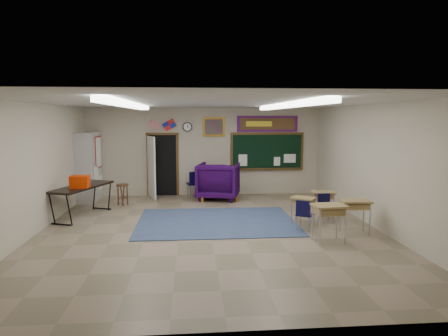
{
  "coord_description": "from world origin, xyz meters",
  "views": [
    {
      "loc": [
        -0.44,
        -9.17,
        2.66
      ],
      "look_at": [
        0.45,
        1.5,
        1.31
      ],
      "focal_mm": 32.0,
      "sensor_mm": 36.0,
      "label": 1
    }
  ],
  "objects": [
    {
      "name": "wooden_stool",
      "position": [
        -2.53,
        3.04,
        0.33
      ],
      "size": [
        0.36,
        0.36,
        0.64
      ],
      "color": "#542E19",
      "rests_on": "floor"
    },
    {
      "name": "student_desk_front_right",
      "position": [
        3.06,
        1.0,
        0.4
      ],
      "size": [
        0.66,
        0.54,
        0.71
      ],
      "rotation": [
        0.0,
        0.0,
        -0.16
      ],
      "color": "#9D8049",
      "rests_on": "floor"
    },
    {
      "name": "fluorescent_strips",
      "position": [
        0.0,
        0.0,
        2.94
      ],
      "size": [
        3.86,
        6.0,
        0.1
      ],
      "primitive_type": null,
      "color": "white",
      "rests_on": "ceiling"
    },
    {
      "name": "student_desk_back_left",
      "position": [
        2.48,
        -1.07,
        0.46
      ],
      "size": [
        0.72,
        0.57,
        0.82
      ],
      "rotation": [
        0.0,
        0.0,
        0.08
      ],
      "color": "#9D8049",
      "rests_on": "floor"
    },
    {
      "name": "folding_table",
      "position": [
        -3.35,
        1.64,
        0.46
      ],
      "size": [
        1.35,
        2.15,
        1.16
      ],
      "rotation": [
        0.0,
        0.0,
        -0.36
      ],
      "color": "black",
      "rests_on": "floor"
    },
    {
      "name": "chalkboard",
      "position": [
        2.2,
        4.46,
        1.46
      ],
      "size": [
        2.55,
        0.14,
        1.3
      ],
      "color": "#563918",
      "rests_on": "back_wall"
    },
    {
      "name": "area_rug",
      "position": [
        0.2,
        0.8,
        0.01
      ],
      "size": [
        4.0,
        3.0,
        0.02
      ],
      "primitive_type": "cube",
      "color": "#39476C",
      "rests_on": "floor"
    },
    {
      "name": "student_chair_reading",
      "position": [
        -0.35,
        3.95,
        0.45
      ],
      "size": [
        0.55,
        0.55,
        0.91
      ],
      "primitive_type": null,
      "rotation": [
        0.0,
        0.0,
        3.39
      ],
      "color": "black",
      "rests_on": "floor"
    },
    {
      "name": "left_wall",
      "position": [
        -4.0,
        0.0,
        1.5
      ],
      "size": [
        0.04,
        9.0,
        3.0
      ],
      "primitive_type": "cube",
      "color": "#ACA58B",
      "rests_on": "floor"
    },
    {
      "name": "framed_art_print",
      "position": [
        0.35,
        4.47,
        2.35
      ],
      "size": [
        0.75,
        0.05,
        0.65
      ],
      "color": "olive",
      "rests_on": "back_wall"
    },
    {
      "name": "floor",
      "position": [
        0.0,
        0.0,
        0.0
      ],
      "size": [
        9.0,
        9.0,
        0.0
      ],
      "primitive_type": "plane",
      "color": "#84715B",
      "rests_on": "ground"
    },
    {
      "name": "wall_clock",
      "position": [
        -0.55,
        4.47,
        2.35
      ],
      "size": [
        0.32,
        0.05,
        0.32
      ],
      "color": "black",
      "rests_on": "back_wall"
    },
    {
      "name": "right_wall",
      "position": [
        4.0,
        0.0,
        1.5
      ],
      "size": [
        0.04,
        9.0,
        3.0
      ],
      "primitive_type": "cube",
      "color": "#ACA58B",
      "rests_on": "floor"
    },
    {
      "name": "storage_cabinet",
      "position": [
        -3.71,
        3.85,
        1.1
      ],
      "size": [
        0.59,
        1.25,
        2.2
      ],
      "color": "#B0B0AB",
      "rests_on": "floor"
    },
    {
      "name": "back_wall",
      "position": [
        0.0,
        4.5,
        1.5
      ],
      "size": [
        8.0,
        0.04,
        3.0
      ],
      "primitive_type": "cube",
      "color": "#ACA58B",
      "rests_on": "floor"
    },
    {
      "name": "ceiling",
      "position": [
        0.0,
        0.0,
        3.0
      ],
      "size": [
        8.0,
        9.0,
        0.04
      ],
      "primitive_type": "cube",
      "color": "silver",
      "rests_on": "back_wall"
    },
    {
      "name": "wingback_armchair",
      "position": [
        0.45,
        3.72,
        0.6
      ],
      "size": [
        1.55,
        1.58,
        1.2
      ],
      "primitive_type": "imported",
      "rotation": [
        0.0,
        0.0,
        2.9
      ],
      "color": "#210534",
      "rests_on": "floor"
    },
    {
      "name": "student_desk_back_right",
      "position": [
        3.3,
        -0.5,
        0.44
      ],
      "size": [
        0.7,
        0.55,
        0.79
      ],
      "rotation": [
        0.0,
        0.0,
        -0.08
      ],
      "color": "#9D8049",
      "rests_on": "floor"
    },
    {
      "name": "student_chair_desk_b",
      "position": [
        2.98,
        0.51,
        0.36
      ],
      "size": [
        0.4,
        0.4,
        0.72
      ],
      "primitive_type": null,
      "rotation": [
        0.0,
        0.0,
        0.12
      ],
      "color": "black",
      "rests_on": "floor"
    },
    {
      "name": "bulletin_board",
      "position": [
        2.2,
        4.47,
        2.45
      ],
      "size": [
        2.1,
        0.05,
        0.55
      ],
      "color": "#A00D1D",
      "rests_on": "back_wall"
    },
    {
      "name": "wall_flags",
      "position": [
        -1.4,
        4.44,
        2.48
      ],
      "size": [
        1.16,
        0.06,
        0.7
      ],
      "primitive_type": null,
      "color": "red",
      "rests_on": "back_wall"
    },
    {
      "name": "front_wall",
      "position": [
        0.0,
        -4.5,
        1.5
      ],
      "size": [
        8.0,
        0.04,
        3.0
      ],
      "primitive_type": "cube",
      "color": "#ACA58B",
      "rests_on": "floor"
    },
    {
      "name": "doorway",
      "position": [
        -1.5,
        4.35,
        1.06
      ],
      "size": [
        1.1,
        0.89,
        2.16
      ],
      "color": "black",
      "rests_on": "back_wall"
    },
    {
      "name": "student_chair_desk_a",
      "position": [
        2.22,
        -0.17,
        0.37
      ],
      "size": [
        0.51,
        0.51,
        0.74
      ],
      "primitive_type": null,
      "rotation": [
        0.0,
        0.0,
        2.58
      ],
      "color": "black",
      "rests_on": "floor"
    },
    {
      "name": "student_desk_front_left",
      "position": [
        2.35,
        0.42,
        0.38
      ],
      "size": [
        0.71,
        0.67,
        0.68
      ],
      "rotation": [
        0.0,
        0.0,
        -0.59
      ],
      "color": "#9D8049",
      "rests_on": "floor"
    }
  ]
}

